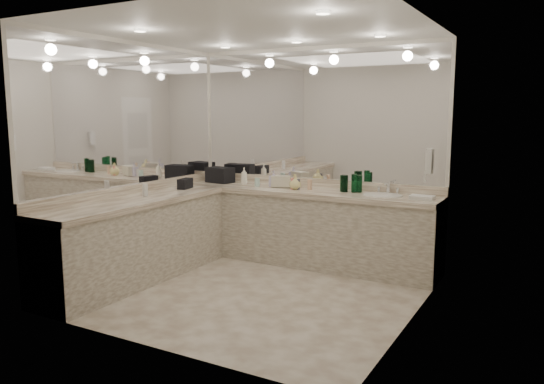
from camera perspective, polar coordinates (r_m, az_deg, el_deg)
The scene contains 35 objects.
floor at distance 5.52m, azimuth -1.99°, elevation -10.62°, with size 3.20×3.20×0.00m, color beige.
ceiling at distance 5.27m, azimuth -2.14°, elevation 17.16°, with size 3.20×3.20×0.00m, color white.
wall_back at distance 6.56m, azimuth 4.74°, elevation 4.06°, with size 3.20×0.02×2.60m, color beige.
wall_left at distance 6.21m, azimuth -14.83°, elevation 3.55°, with size 0.02×3.00×2.60m, color beige.
wall_right at distance 4.62m, azimuth 15.20°, elevation 1.90°, with size 0.02×3.00×2.60m, color beige.
vanity_back_base at distance 6.42m, azimuth 3.53°, elevation -3.97°, with size 3.20×0.60×0.84m, color beige.
vanity_back_top at distance 6.33m, azimuth 3.53°, elevation -0.01°, with size 3.20×0.64×0.06m, color silver.
vanity_left_base at distance 5.93m, azimuth -14.41°, elevation -5.28°, with size 0.60×2.40×0.84m, color beige.
vanity_left_top at distance 5.84m, azimuth -14.50°, elevation -1.00°, with size 0.64×2.42×0.06m, color silver.
backsplash_back at distance 6.58m, azimuth 4.63°, elevation 1.01°, with size 3.20×0.04×0.10m, color silver.
backsplash_left at distance 6.24m, azimuth -14.57°, elevation 0.35°, with size 0.04×3.00×0.10m, color silver.
mirror_back at distance 6.53m, azimuth 4.75°, elevation 8.22°, with size 3.12×0.01×1.55m, color white.
mirror_left at distance 6.18m, azimuth -14.92°, elevation 7.94°, with size 0.01×2.92×1.55m, color white.
sink at distance 5.99m, azimuth 11.80°, elevation -0.42°, with size 0.44×0.44×0.03m, color white.
faucet at distance 6.18m, azimuth 12.40°, elevation 0.54°, with size 0.24×0.16×0.14m, color silver.
wall_phone at distance 5.30m, azimuth 16.58°, elevation 3.21°, with size 0.06×0.10×0.24m, color white.
door at distance 4.18m, azimuth 13.23°, elevation -2.17°, with size 0.02×0.82×2.10m, color white.
black_toiletry_bag at distance 6.98m, azimuth -5.61°, elevation 1.83°, with size 0.34×0.22×0.20m, color black.
black_bag_spill at distance 6.48m, azimuth -9.33°, elevation 0.90°, with size 0.10×0.22×0.12m, color black.
cream_cosmetic_case at distance 6.51m, azimuth 0.96°, elevation 1.10°, with size 0.23×0.14×0.13m, color beige.
hand_towel at distance 5.83m, azimuth 15.84°, elevation -0.55°, with size 0.25×0.16×0.04m, color white.
lotion_left at distance 5.95m, azimuth -13.49°, elevation 0.17°, with size 0.06×0.06×0.14m, color white.
soap_bottle_a at distance 6.77m, azimuth -3.02°, elevation 1.74°, with size 0.08×0.08×0.22m, color white.
soap_bottle_b at distance 6.53m, azimuth 0.17°, elevation 1.44°, with size 0.09×0.09×0.20m, color silver.
soap_bottle_c at distance 6.33m, azimuth 2.51°, elevation 1.11°, with size 0.14×0.14×0.18m, color #EBDD8A.
green_bottle_0 at distance 6.16m, azimuth 8.84°, elevation 0.94°, with size 0.07×0.07×0.21m, color #0A4A21.
green_bottle_1 at distance 6.18m, azimuth 9.39°, elevation 0.88°, with size 0.06×0.06×0.20m, color #0A4A21.
green_bottle_2 at distance 6.19m, azimuth 7.66°, elevation 0.93°, with size 0.07×0.07×0.19m, color #0A4A21.
green_bottle_3 at distance 6.18m, azimuth 7.83°, elevation 0.92°, with size 0.07×0.07×0.20m, color #0A4A21.
amenity_bottle_0 at distance 6.58m, azimuth -1.60°, elevation 1.05°, with size 0.06×0.06×0.10m, color silver.
amenity_bottle_1 at distance 6.36m, azimuth 4.08°, elevation 0.76°, with size 0.04×0.04×0.10m, color white.
amenity_bottle_2 at distance 6.32m, azimuth 2.85°, elevation 0.83°, with size 0.04×0.04×0.13m, color #3F3F4C.
amenity_bottle_3 at distance 6.32m, azimuth 2.18°, elevation 0.90°, with size 0.04×0.04×0.14m, color #E57F66.
amenity_bottle_4 at distance 6.57m, azimuth -0.08°, elevation 1.07°, with size 0.05×0.05×0.11m, color white.
amenity_bottle_5 at distance 6.31m, azimuth 4.08°, elevation 0.81°, with size 0.05×0.05×0.12m, color #E0B28C.
Camera 1 is at (2.69, -4.46, 1.81)m, focal length 35.00 mm.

